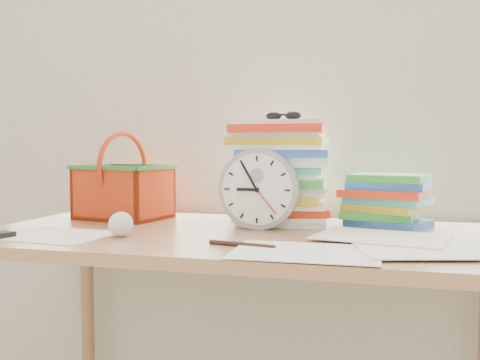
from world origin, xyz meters
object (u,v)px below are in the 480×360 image
(desk, at_px, (244,260))
(book_stack, at_px, (385,200))
(basket, at_px, (123,176))
(clock, at_px, (259,189))
(paper_stack, at_px, (279,172))

(desk, xyz_separation_m, book_stack, (0.36, 0.21, 0.15))
(desk, bearing_deg, basket, 158.65)
(desk, bearing_deg, book_stack, 30.17)
(desk, xyz_separation_m, clock, (0.03, 0.07, 0.18))
(paper_stack, height_order, basket, paper_stack)
(clock, bearing_deg, book_stack, 22.68)
(desk, xyz_separation_m, paper_stack, (0.06, 0.20, 0.23))
(clock, xyz_separation_m, basket, (-0.46, 0.10, 0.02))
(paper_stack, relative_size, book_stack, 1.21)
(book_stack, bearing_deg, paper_stack, -177.92)
(desk, relative_size, paper_stack, 4.58)
(desk, xyz_separation_m, basket, (-0.44, 0.17, 0.21))
(clock, distance_m, book_stack, 0.36)
(paper_stack, bearing_deg, clock, -103.59)
(clock, bearing_deg, desk, -110.07)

